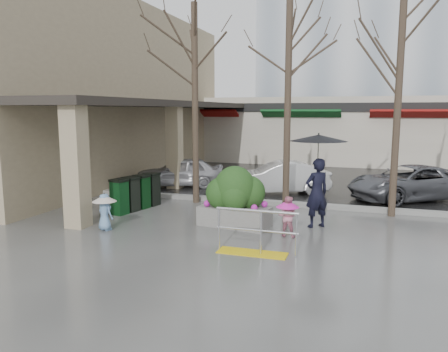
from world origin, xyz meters
The scene contains 20 objects.
ground centered at (0.00, 0.00, 0.00)m, with size 120.00×120.00×0.00m, color #51514F.
street_asphalt centered at (0.00, 22.00, 0.01)m, with size 120.00×36.00×0.01m, color black.
curb centered at (0.00, 4.00, 0.07)m, with size 120.00×0.30×0.15m, color gray.
near_building centered at (-9.00, 8.00, 4.00)m, with size 6.00×18.00×8.00m, color tan.
canopy_slab centered at (-4.80, 8.00, 3.62)m, with size 2.80×18.00×0.25m, color #2D2823.
pillar_front centered at (-3.90, -0.50, 1.75)m, with size 0.55×0.55×3.50m, color tan.
pillar_back centered at (-3.90, 6.00, 1.75)m, with size 0.55×0.55×3.50m, color tan.
storefront_row centered at (2.00, 17.97, 2.01)m, with size 34.00×6.74×4.00m.
handrail centered at (1.36, -1.20, 0.38)m, with size 1.90×0.50×1.03m.
tree_west centered at (-2.00, 3.60, 5.08)m, with size 3.20×3.20×6.80m.
tree_midwest centered at (1.20, 3.60, 5.23)m, with size 3.20×3.20×7.00m.
tree_mideast centered at (4.50, 3.60, 4.86)m, with size 3.20×3.20×6.50m.
woman centered at (2.42, 1.57, 1.59)m, with size 1.56×1.56×2.63m.
child_pink centered at (1.82, 0.40, 0.61)m, with size 0.60×0.60×1.06m.
child_blue centered at (-3.00, -0.55, 0.63)m, with size 0.66×0.66×1.02m.
planter centered at (0.23, 1.02, 0.81)m, with size 2.07×1.25×1.70m.
news_boxes centered at (-3.43, 1.93, 0.56)m, with size 0.88×2.05×1.12m.
car_a centered at (-3.86, 6.42, 0.63)m, with size 1.49×3.70×1.26m, color #B2B2B7.
car_b centered at (0.49, 6.16, 0.63)m, with size 1.33×3.82×1.26m, color white.
car_c centered at (5.22, 6.45, 0.63)m, with size 2.09×4.53×1.26m, color #595B60.
Camera 1 is at (3.68, -10.52, 3.24)m, focal length 35.00 mm.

